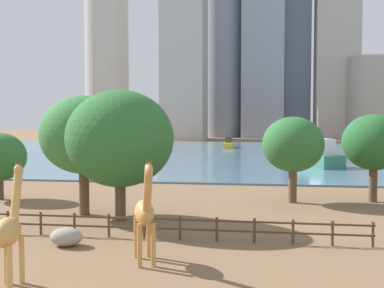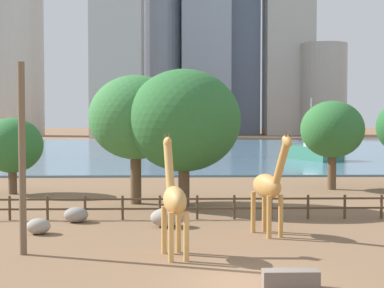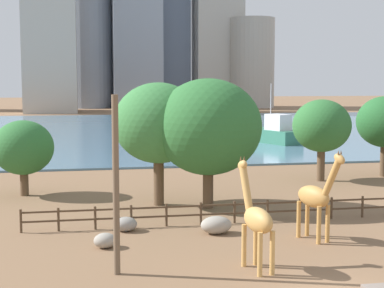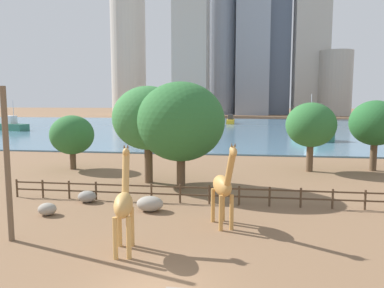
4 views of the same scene
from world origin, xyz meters
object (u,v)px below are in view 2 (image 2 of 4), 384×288
object	(u,v)px
utility_pole	(22,159)
tree_center_broad	(184,121)
tree_right_tall	(12,146)
boat_tug	(314,150)
boulder_small	(38,226)
boulder_by_pole	(76,215)
feeding_trough	(291,279)
boulder_near_fence	(167,217)
giraffe_tall	(174,199)
boat_ferry	(186,140)
giraffe_companion	(269,186)
tree_left_small	(136,118)
tree_right_small	(332,130)

from	to	relation	value
utility_pole	tree_center_broad	xyz separation A→B (m)	(6.58, 12.17, 1.44)
tree_right_tall	boat_tug	world-z (taller)	boat_tug
tree_center_broad	boat_tug	bearing A→B (deg)	65.49
boulder_small	tree_right_tall	bearing A→B (deg)	109.68
boulder_by_pole	feeding_trough	size ratio (longest dim) A/B	0.70
tree_center_broad	boulder_near_fence	bearing A→B (deg)	-98.17
giraffe_tall	boat_ferry	size ratio (longest dim) A/B	0.85
boulder_by_pole	feeding_trough	xyz separation A→B (m)	(8.88, -12.11, -0.10)
boat_tug	boulder_by_pole	bearing A→B (deg)	130.02
giraffe_companion	boulder_by_pole	size ratio (longest dim) A/B	3.87
giraffe_companion	boulder_small	world-z (taller)	giraffe_companion
giraffe_companion	boat_ferry	xyz separation A→B (m)	(-2.42, 85.06, -1.25)
giraffe_companion	feeding_trough	xyz separation A→B (m)	(-0.62, -8.39, -2.00)
giraffe_companion	boulder_near_fence	world-z (taller)	giraffe_companion
feeding_trough	boulder_small	bearing A→B (deg)	138.19
boat_ferry	boat_tug	world-z (taller)	boat_tug
tree_center_broad	tree_right_tall	world-z (taller)	tree_center_broad
feeding_trough	tree_right_tall	size ratio (longest dim) A/B	0.33
tree_right_tall	tree_left_small	bearing A→B (deg)	-28.55
utility_pole	boulder_near_fence	distance (m)	8.74
giraffe_companion	boat_ferry	bearing A→B (deg)	160.76
tree_right_tall	boulder_small	bearing A→B (deg)	-70.32
tree_left_small	boat_ferry	world-z (taller)	tree_left_small
boulder_small	tree_left_small	world-z (taller)	tree_left_small
giraffe_companion	boulder_by_pole	xyz separation A→B (m)	(-9.50, 3.71, -1.90)
boat_ferry	boat_tug	size ratio (longest dim) A/B	0.63
boulder_near_fence	tree_right_small	bearing A→B (deg)	50.57
tree_left_small	tree_right_small	world-z (taller)	tree_left_small
tree_right_small	tree_left_small	bearing A→B (deg)	-154.12
giraffe_tall	utility_pole	bearing A→B (deg)	74.16
boulder_near_fence	boulder_by_pole	size ratio (longest dim) A/B	1.34
boulder_small	boat_ferry	xyz separation A→B (m)	(8.31, 84.40, 0.68)
feeding_trough	tree_right_small	world-z (taller)	tree_right_small
utility_pole	tree_left_small	bearing A→B (deg)	75.43
tree_right_tall	tree_right_small	size ratio (longest dim) A/B	0.81
utility_pole	feeding_trough	world-z (taller)	utility_pole
tree_right_tall	tree_right_small	xyz separation A→B (m)	(23.47, 2.01, 1.07)
utility_pole	giraffe_tall	bearing A→B (deg)	-4.40
giraffe_tall	utility_pole	distance (m)	6.24
boat_tug	giraffe_companion	bearing A→B (deg)	142.56
utility_pole	boat_tug	size ratio (longest dim) A/B	0.85
giraffe_tall	boat_ferry	world-z (taller)	giraffe_tall
boulder_by_pole	boulder_small	bearing A→B (deg)	-112.04
boulder_near_fence	tree_right_tall	size ratio (longest dim) A/B	0.31
tree_right_tall	tree_left_small	world-z (taller)	tree_left_small
tree_left_small	boat_tug	xyz separation A→B (m)	(19.51, 34.64, -3.97)
boulder_near_fence	giraffe_companion	bearing A→B (deg)	-25.93
tree_right_tall	tree_right_small	bearing A→B (deg)	4.89
tree_left_small	tree_center_broad	bearing A→B (deg)	-26.82
tree_left_small	giraffe_companion	bearing A→B (deg)	-56.32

